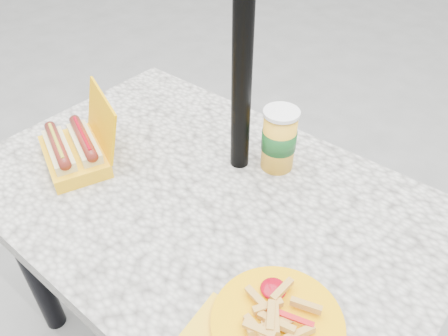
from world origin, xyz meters
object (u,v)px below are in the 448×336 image
Objects in this scene: fries_plate at (273,324)px; soda_cup at (279,139)px; hotdog_box at (76,149)px; umbrella_pole at (243,42)px.

soda_cup is (-0.27, 0.40, 0.07)m from fries_plate.
fries_plate is 1.97× the size of soda_cup.
hotdog_box is at bearing 174.41° from fries_plate.
hotdog_box is 1.60× the size of soda_cup.
umbrella_pole reaches higher than hotdog_box.
hotdog_box is (-0.35, -0.28, -0.31)m from umbrella_pole.
hotdog_box is 0.81× the size of fries_plate.
umbrella_pole is at bearing 61.25° from hotdog_box.
umbrella_pole is at bearing -147.21° from soda_cup.
umbrella_pole is 0.28m from soda_cup.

